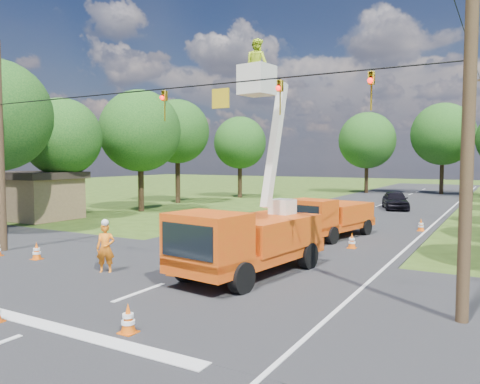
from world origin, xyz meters
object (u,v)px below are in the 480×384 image
Objects in this scene: second_truck at (331,217)px; distant_car at (395,200)px; traffic_cone_2 at (310,245)px; shed at (36,195)px; traffic_cone_3 at (352,241)px; tree_left_e at (177,132)px; traffic_cone_7 at (421,225)px; bucket_truck at (248,227)px; tree_left_d at (140,131)px; tree_left_f at (240,143)px; traffic_cone_4 at (37,251)px; tree_far_a at (367,141)px; tree_left_c at (62,137)px; tree_far_b at (443,134)px; traffic_cone_8 at (173,266)px; pole_left at (0,147)px; pole_right_near at (469,111)px; traffic_cone_1 at (128,319)px; ground_worker at (106,248)px.

second_truck is 1.32× the size of distant_car.
shed is (-20.22, 1.88, 1.26)m from traffic_cone_2.
traffic_cone_3 is 0.08× the size of tree_left_e.
traffic_cone_3 is 7.08m from traffic_cone_7.
tree_left_d reaches higher than bucket_truck.
tree_left_f is at bearing 75.96° from tree_left_e.
tree_left_d is at bearing 152.73° from traffic_cone_2.
traffic_cone_4 and traffic_cone_7 have the same top height.
distant_car is at bearing -68.48° from tree_far_a.
bucket_truck is 20.15m from tree_left_c.
shed is 0.65× the size of tree_left_f.
second_truck is 0.56× the size of tree_far_b.
traffic_cone_8 is 19.01m from tree_left_c.
traffic_cone_7 is 21.38m from pole_left.
traffic_cone_7 is 0.07× the size of pole_right_near.
traffic_cone_1 is 5.33m from traffic_cone_8.
pole_right_near is (15.19, 0.47, 4.75)m from traffic_cone_4.
traffic_cone_8 is at bearing -143.03° from bucket_truck.
tree_left_c is (-18.29, 7.57, 3.74)m from bucket_truck.
distant_car is (4.51, 26.52, -0.13)m from ground_worker.
tree_left_e is at bearing 125.23° from traffic_cone_1.
tree_left_f is at bearing 104.90° from traffic_cone_4.
ground_worker is 0.40× the size of distant_car.
traffic_cone_4 is at bearing -143.51° from traffic_cone_2.
traffic_cone_2 is 38.03m from tree_far_a.
pole_right_near is (11.26, 0.64, 4.23)m from ground_worker.
traffic_cone_3 is 37.55m from tree_far_b.
pole_left is 0.97× the size of tree_left_d.
tree_left_e is (-18.50, 11.73, 5.41)m from second_truck.
ground_worker is 0.32× the size of shed.
traffic_cone_4 is at bearing -9.48° from pole_left.
traffic_cone_2 is at bearing 22.04° from ground_worker.
pole_left is at bearing -178.82° from traffic_cone_8.
ground_worker is at bearing -35.04° from tree_left_c.
tree_far_a reaches higher than distant_car.
bucket_truck reaches higher than traffic_cone_3.
shed is 22.60m from tree_left_f.
distant_car is 0.46× the size of tree_far_a.
tree_left_d is 7.24m from tree_left_e.
shed is 4.22m from tree_left_c.
tree_far_a is (4.50, 43.00, 1.69)m from pole_left.
traffic_cone_1 is at bearing -36.32° from tree_left_c.
traffic_cone_1 is at bearing -54.77° from tree_left_e.
tree_left_d is at bearing 159.26° from traffic_cone_3.
tree_left_d is at bearing -90.76° from tree_left_f.
tree_left_e is at bearing 162.06° from traffic_cone_7.
pole_right_near reaches higher than traffic_cone_8.
traffic_cone_7 is (1.88, 6.82, 0.00)m from traffic_cone_3.
tree_left_c is at bearing 113.40° from ground_worker.
tree_left_f is at bearing -127.01° from tree_far_a.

